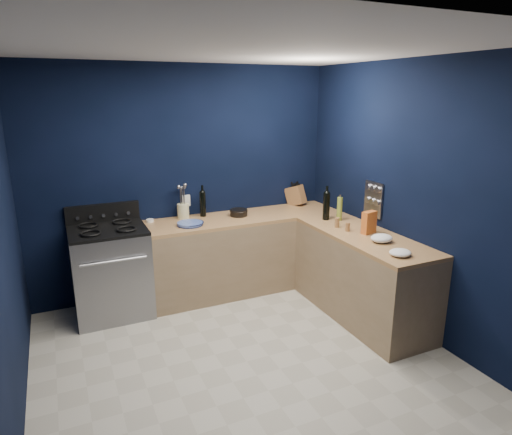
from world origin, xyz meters
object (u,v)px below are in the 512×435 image
gas_range (111,273)px  utensil_crock (183,211)px  knife_block (296,196)px  plate_stack (190,224)px  crouton_bag (369,222)px

gas_range → utensil_crock: 1.03m
gas_range → knife_block: bearing=6.1°
plate_stack → knife_block: knife_block is taller
gas_range → knife_block: 2.42m
knife_block → crouton_bag: (0.08, -1.37, -0.00)m
crouton_bag → knife_block: bearing=80.9°
utensil_crock → gas_range: bearing=-165.2°
utensil_crock → plate_stack: bearing=-92.7°
plate_stack → utensil_crock: utensil_crock is taller
gas_range → utensil_crock: utensil_crock is taller
crouton_bag → plate_stack: bearing=134.3°
utensil_crock → knife_block: (1.48, 0.02, 0.03)m
knife_block → plate_stack: bearing=163.9°
crouton_bag → utensil_crock: bearing=126.8°
utensil_crock → crouton_bag: size_ratio=0.73×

